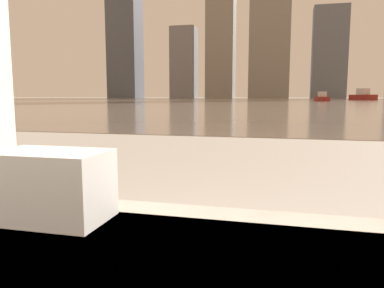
{
  "coord_description": "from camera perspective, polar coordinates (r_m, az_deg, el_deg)",
  "views": [
    {
      "loc": [
        0.47,
        0.04,
        0.77
      ],
      "look_at": [
        -0.03,
        2.0,
        0.51
      ],
      "focal_mm": 35.0,
      "sensor_mm": 36.0,
      "label": 1
    }
  ],
  "objects": [
    {
      "name": "harbor_boat_2",
      "position": [
        73.48,
        24.58,
        6.67
      ],
      "size": [
        4.08,
        5.75,
        2.05
      ],
      "color": "maroon",
      "rests_on": "harbor_water"
    },
    {
      "name": "harbor_boat_1",
      "position": [
        56.68,
        19.2,
        6.67
      ],
      "size": [
        1.85,
        3.76,
        1.35
      ],
      "color": "maroon",
      "rests_on": "harbor_water"
    },
    {
      "name": "towel_stack",
      "position": [
        0.92,
        -20.74,
        -5.95
      ],
      "size": [
        0.26,
        0.16,
        0.16
      ],
      "color": "white",
      "rests_on": "bathtub"
    },
    {
      "name": "skyline_tower_1",
      "position": [
        122.8,
        -1.27,
        12.24
      ],
      "size": [
        7.67,
        6.67,
        22.42
      ],
      "color": "slate",
      "rests_on": "ground_plane"
    },
    {
      "name": "skyline_tower_4",
      "position": [
        119.18,
        20.19,
        12.89
      ],
      "size": [
        9.69,
        6.54,
        26.32
      ],
      "color": "slate",
      "rests_on": "ground_plane"
    },
    {
      "name": "skyline_tower_0",
      "position": [
        132.0,
        -10.27,
        19.09
      ],
      "size": [
        9.91,
        8.36,
        55.72
      ],
      "color": "#4C515B",
      "rests_on": "ground_plane"
    },
    {
      "name": "harbor_water",
      "position": [
        61.97,
        13.8,
        6.44
      ],
      "size": [
        180.0,
        110.0,
        0.01
      ],
      "color": "gray",
      "rests_on": "ground_plane"
    }
  ]
}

